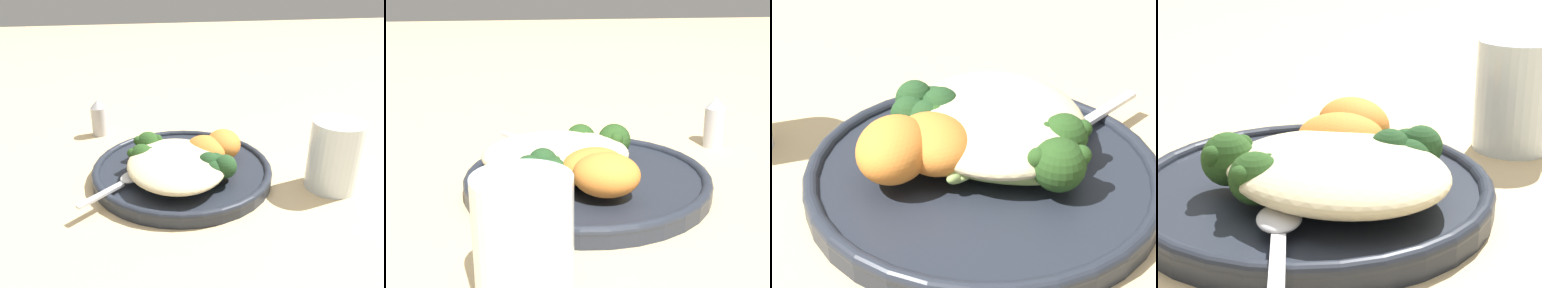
% 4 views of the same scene
% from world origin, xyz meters
% --- Properties ---
extents(ground_plane, '(4.00, 4.00, 0.00)m').
position_xyz_m(ground_plane, '(0.00, 0.00, 0.00)').
color(ground_plane, '#D6B784').
extents(plate, '(0.27, 0.27, 0.02)m').
position_xyz_m(plate, '(-0.00, -0.00, 0.01)').
color(plate, '#232833').
rests_on(plate, ground_plane).
extents(quinoa_mound, '(0.17, 0.14, 0.03)m').
position_xyz_m(quinoa_mound, '(-0.03, 0.01, 0.04)').
color(quinoa_mound, beige).
rests_on(quinoa_mound, plate).
extents(broccoli_stalk_0, '(0.05, 0.10, 0.04)m').
position_xyz_m(broccoli_stalk_0, '(0.04, 0.04, 0.04)').
color(broccoli_stalk_0, '#9EBC66').
rests_on(broccoli_stalk_0, plate).
extents(broccoli_stalk_1, '(0.05, 0.11, 0.04)m').
position_xyz_m(broccoli_stalk_1, '(-0.00, 0.05, 0.04)').
color(broccoli_stalk_1, '#9EBC66').
rests_on(broccoli_stalk_1, plate).
extents(broccoli_stalk_2, '(0.07, 0.07, 0.03)m').
position_xyz_m(broccoli_stalk_2, '(-0.00, 0.00, 0.04)').
color(broccoli_stalk_2, '#9EBC66').
rests_on(broccoli_stalk_2, plate).
extents(broccoli_stalk_3, '(0.08, 0.06, 0.03)m').
position_xyz_m(broccoli_stalk_3, '(-0.02, 0.01, 0.04)').
color(broccoli_stalk_3, '#9EBC66').
rests_on(broccoli_stalk_3, plate).
extents(broccoli_stalk_4, '(0.10, 0.04, 0.03)m').
position_xyz_m(broccoli_stalk_4, '(-0.03, -0.01, 0.03)').
color(broccoli_stalk_4, '#9EBC66').
rests_on(broccoli_stalk_4, plate).
extents(broccoli_stalk_5, '(0.08, 0.04, 0.03)m').
position_xyz_m(broccoli_stalk_5, '(-0.03, -0.03, 0.04)').
color(broccoli_stalk_5, '#9EBC66').
rests_on(broccoli_stalk_5, plate).
extents(sweet_potato_chunk_0, '(0.09, 0.08, 0.04)m').
position_xyz_m(sweet_potato_chunk_0, '(-0.00, -0.04, 0.04)').
color(sweet_potato_chunk_0, orange).
rests_on(sweet_potato_chunk_0, plate).
extents(sweet_potato_chunk_1, '(0.08, 0.07, 0.04)m').
position_xyz_m(sweet_potato_chunk_1, '(0.01, -0.07, 0.04)').
color(sweet_potato_chunk_1, orange).
rests_on(sweet_potato_chunk_1, plate).
extents(sweet_potato_chunk_2, '(0.05, 0.06, 0.04)m').
position_xyz_m(sweet_potato_chunk_2, '(0.01, -0.04, 0.04)').
color(sweet_potato_chunk_2, orange).
rests_on(sweet_potato_chunk_2, plate).
extents(kale_tuft, '(0.06, 0.06, 0.04)m').
position_xyz_m(kale_tuft, '(-0.06, -0.04, 0.04)').
color(kale_tuft, '#234723').
rests_on(kale_tuft, plate).
extents(spoon, '(0.09, 0.10, 0.01)m').
position_xyz_m(spoon, '(-0.04, 0.09, 0.03)').
color(spoon, silver).
rests_on(spoon, plate).
extents(water_glass, '(0.07, 0.07, 0.10)m').
position_xyz_m(water_glass, '(-0.08, -0.21, 0.05)').
color(water_glass, silver).
rests_on(water_glass, ground_plane).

